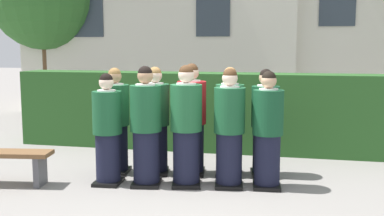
% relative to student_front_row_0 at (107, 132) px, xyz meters
% --- Properties ---
extents(ground_plane, '(60.00, 60.00, 0.00)m').
position_rel_student_front_row_0_xyz_m(ground_plane, '(1.11, 0.17, -0.74)').
color(ground_plane, gray).
extents(student_front_row_0, '(0.41, 0.51, 1.56)m').
position_rel_student_front_row_0_xyz_m(student_front_row_0, '(0.00, 0.00, 0.00)').
color(student_front_row_0, black).
rests_on(student_front_row_0, ground).
extents(student_front_row_1, '(0.46, 0.56, 1.66)m').
position_rel_student_front_row_0_xyz_m(student_front_row_1, '(0.54, 0.06, 0.05)').
color(student_front_row_1, black).
rests_on(student_front_row_1, ground).
extents(student_front_row_2, '(0.48, 0.57, 1.68)m').
position_rel_student_front_row_0_xyz_m(student_front_row_2, '(1.09, 0.18, 0.06)').
color(student_front_row_2, black).
rests_on(student_front_row_2, ground).
extents(student_front_row_3, '(0.44, 0.52, 1.63)m').
position_rel_student_front_row_0_xyz_m(student_front_row_3, '(1.68, 0.26, 0.04)').
color(student_front_row_3, black).
rests_on(student_front_row_3, ground).
extents(student_front_row_4, '(0.42, 0.49, 1.60)m').
position_rel_student_front_row_0_xyz_m(student_front_row_4, '(2.20, 0.31, 0.02)').
color(student_front_row_4, black).
rests_on(student_front_row_4, ground).
extents(student_rear_row_0, '(0.42, 0.53, 1.61)m').
position_rel_student_front_row_0_xyz_m(student_rear_row_0, '(-0.10, 0.56, 0.02)').
color(student_rear_row_0, black).
rests_on(student_rear_row_0, ground).
extents(student_rear_row_1, '(0.47, 0.54, 1.63)m').
position_rel_student_front_row_0_xyz_m(student_rear_row_1, '(0.50, 0.66, 0.03)').
color(student_rear_row_1, black).
rests_on(student_rear_row_1, ground).
extents(student_in_red_blazer, '(0.45, 0.53, 1.68)m').
position_rel_student_front_row_0_xyz_m(student_in_red_blazer, '(1.03, 0.77, 0.06)').
color(student_in_red_blazer, black).
rests_on(student_in_red_blazer, ground).
extents(student_rear_row_3, '(0.42, 0.49, 1.62)m').
position_rel_student_front_row_0_xyz_m(student_rear_row_3, '(1.60, 0.84, 0.03)').
color(student_rear_row_3, black).
rests_on(student_rear_row_3, ground).
extents(student_rear_row_4, '(0.45, 0.52, 1.60)m').
position_rel_student_front_row_0_xyz_m(student_rear_row_4, '(2.12, 0.93, 0.02)').
color(student_rear_row_4, black).
rests_on(student_rear_row_4, ground).
extents(hedge, '(7.57, 0.70, 1.44)m').
position_rel_student_front_row_0_xyz_m(hedge, '(1.11, 2.46, -0.02)').
color(hedge, '#285623').
rests_on(hedge, ground).
extents(wooden_bench, '(1.44, 0.56, 0.48)m').
position_rel_student_front_row_0_xyz_m(wooden_bench, '(-1.44, -0.37, -0.39)').
color(wooden_bench, brown).
rests_on(wooden_bench, ground).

